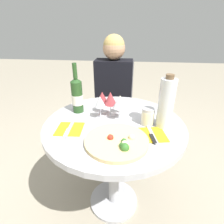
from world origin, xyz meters
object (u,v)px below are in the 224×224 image
object	(u,v)px
chair_behind_diner	(114,107)
pizza_large	(117,141)
seated_diner	(113,104)
dining_table	(114,139)
wine_bottle	(77,95)
tall_carafe	(166,103)

from	to	relation	value
chair_behind_diner	pizza_large	size ratio (longest dim) A/B	2.91
pizza_large	seated_diner	bearing A→B (deg)	97.32
dining_table	wine_bottle	distance (m)	0.39
dining_table	seated_diner	bearing A→B (deg)	96.56
seated_diner	dining_table	bearing A→B (deg)	96.56
pizza_large	tall_carafe	bearing A→B (deg)	37.69
dining_table	pizza_large	bearing A→B (deg)	-80.33
chair_behind_diner	tall_carafe	bearing A→B (deg)	114.42
chair_behind_diner	wine_bottle	size ratio (longest dim) A/B	2.89
dining_table	wine_bottle	size ratio (longest dim) A/B	2.60
dining_table	pizza_large	distance (m)	0.26
pizza_large	wine_bottle	distance (m)	0.46
seated_diner	tall_carafe	xyz separation A→B (m)	(0.37, -0.67, 0.33)
seated_diner	wine_bottle	size ratio (longest dim) A/B	3.63
wine_bottle	tall_carafe	xyz separation A→B (m)	(0.56, -0.14, 0.03)
dining_table	tall_carafe	size ratio (longest dim) A/B	2.77
chair_behind_diner	tall_carafe	world-z (taller)	tall_carafe
seated_diner	pizza_large	bearing A→B (deg)	97.32
chair_behind_diner	seated_diner	bearing A→B (deg)	90.00
chair_behind_diner	seated_diner	distance (m)	0.17
pizza_large	tall_carafe	world-z (taller)	tall_carafe
wine_bottle	seated_diner	bearing A→B (deg)	70.65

